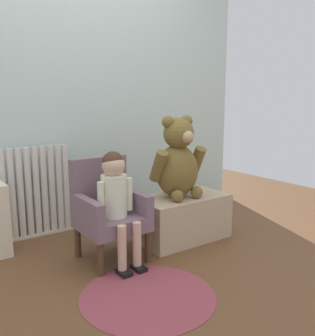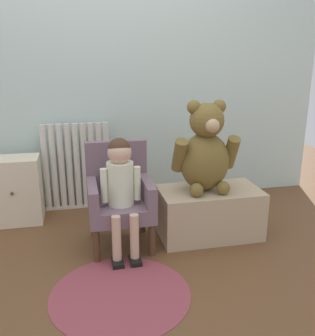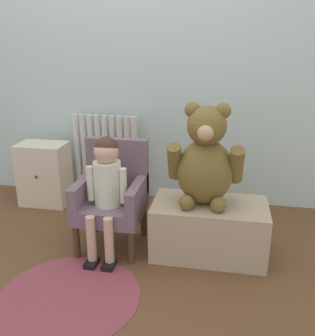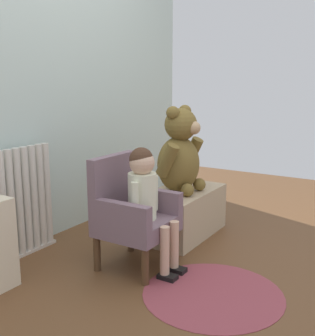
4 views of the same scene
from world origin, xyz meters
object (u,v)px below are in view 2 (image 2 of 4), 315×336
Objects in this scene: child_armchair at (119,195)px; low_bench at (209,212)px; child_figure at (121,179)px; small_dresser at (15,190)px; large_teddy_bear at (205,152)px; radiator at (77,167)px; floor_rug at (121,294)px.

child_armchair is 0.65m from low_bench.
child_figure is (0.00, -0.11, 0.15)m from child_armchair.
child_figure is (0.74, -0.62, 0.24)m from small_dresser.
small_dresser is 0.74× the size of child_armchair.
large_teddy_bear reaches higher than low_bench.
radiator is at bearing 111.01° from child_armchair.
small_dresser is (-0.47, -0.18, -0.10)m from radiator.
large_teddy_bear is (0.59, -0.02, 0.27)m from child_armchair.
radiator is 1.41× the size of small_dresser.
child_armchair is 0.69m from floor_rug.
small_dresser is 0.68× the size of child_figure.
small_dresser is 1.47m from large_teddy_bear.
child_armchair is at bearing -68.99° from radiator.
radiator is at bearing 108.29° from child_figure.
large_teddy_bear is (0.59, 0.10, 0.12)m from child_figure.
large_teddy_bear reaches higher than radiator.
radiator is 0.52m from small_dresser.
low_bench is at bearing -21.27° from small_dresser.
low_bench is at bearing -2.17° from child_armchair.
low_bench is 0.45m from large_teddy_bear.
radiator is at bearing 98.45° from floor_rug.
child_armchair is (0.74, -0.51, 0.09)m from small_dresser.
radiator is 1.16m from low_bench.
child_armchair reaches higher than low_bench.
floor_rug is at bearing -97.16° from child_armchair.
small_dresser reaches higher than low_bench.
radiator reaches higher than low_bench.
floor_rug is at bearing -138.89° from large_teddy_bear.
large_teddy_bear is 0.81× the size of floor_rug.
radiator is 1.02× the size of low_bench.
large_teddy_bear is (0.85, -0.71, 0.26)m from radiator.
floor_rug is (0.19, -1.28, -0.35)m from radiator.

